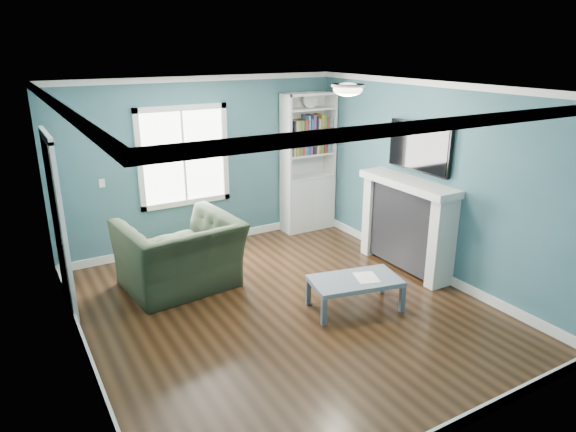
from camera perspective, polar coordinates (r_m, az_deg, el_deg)
floor at (r=6.29m, az=-0.36°, el=-10.30°), size 5.00×5.00×0.00m
room_walls at (r=5.69m, az=-0.40°, el=3.77°), size 5.00×5.00×5.00m
trim at (r=5.79m, az=-0.39°, el=0.47°), size 4.50×5.00×2.60m
window at (r=7.82m, az=-11.51°, el=6.51°), size 1.40×0.06×1.50m
bookshelf at (r=8.65m, az=2.19°, el=4.44°), size 0.90×0.35×2.31m
fireplace at (r=7.33m, az=13.06°, el=-1.03°), size 0.44×1.58×1.30m
tv at (r=7.13m, az=14.41°, el=7.41°), size 0.06×1.10×0.65m
door at (r=6.50m, az=-24.20°, el=-0.69°), size 0.12×0.98×2.17m
ceiling_fixture at (r=6.10m, az=6.67°, el=13.88°), size 0.38×0.38×0.15m
light_switch at (r=7.59m, az=-19.97°, el=3.45°), size 0.08×0.01×0.12m
recliner at (r=6.72m, az=-11.97°, el=-2.98°), size 1.50×1.06×1.23m
coffee_table at (r=6.22m, az=7.46°, el=-7.34°), size 1.15×0.79×0.38m
paper_sheet at (r=6.25m, az=8.73°, el=-6.77°), size 0.34×0.38×0.00m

